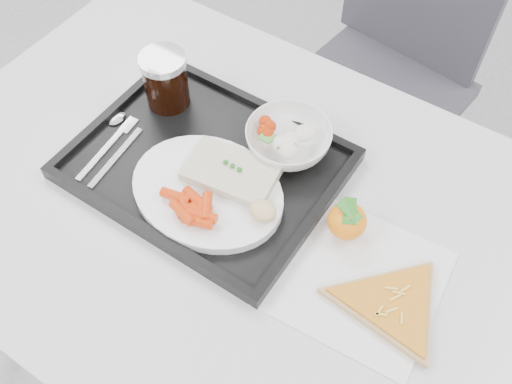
% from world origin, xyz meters
% --- Properties ---
extents(table, '(1.20, 0.80, 0.75)m').
position_xyz_m(table, '(0.00, 0.30, 0.68)').
color(table, '#B5B6B8').
rests_on(table, ground).
extents(chair, '(0.47, 0.47, 0.93)m').
position_xyz_m(chair, '(-0.03, 1.03, 0.54)').
color(chair, '#34333A').
rests_on(chair, ground).
extents(tray, '(0.45, 0.35, 0.03)m').
position_xyz_m(tray, '(-0.10, 0.33, 0.76)').
color(tray, black).
rests_on(tray, table).
extents(dinner_plate, '(0.27, 0.27, 0.02)m').
position_xyz_m(dinner_plate, '(-0.06, 0.28, 0.77)').
color(dinner_plate, white).
rests_on(dinner_plate, tray).
extents(fish_fillet, '(0.16, 0.11, 0.03)m').
position_xyz_m(fish_fillet, '(-0.04, 0.32, 0.79)').
color(fish_fillet, beige).
rests_on(fish_fillet, dinner_plate).
extents(bread_roll, '(0.06, 0.05, 0.03)m').
position_xyz_m(bread_roll, '(0.05, 0.28, 0.80)').
color(bread_roll, '#D7B576').
rests_on(bread_roll, dinner_plate).
extents(salad_bowl, '(0.15, 0.15, 0.05)m').
position_xyz_m(salad_bowl, '(0.00, 0.44, 0.79)').
color(salad_bowl, white).
rests_on(salad_bowl, tray).
extents(cola_glass, '(0.09, 0.09, 0.11)m').
position_xyz_m(cola_glass, '(-0.25, 0.42, 0.82)').
color(cola_glass, black).
rests_on(cola_glass, tray).
extents(cutlery, '(0.09, 0.17, 0.01)m').
position_xyz_m(cutlery, '(-0.27, 0.28, 0.77)').
color(cutlery, silver).
rests_on(cutlery, tray).
extents(napkin, '(0.27, 0.26, 0.00)m').
position_xyz_m(napkin, '(0.23, 0.29, 0.75)').
color(napkin, silver).
rests_on(napkin, table).
extents(tangerine, '(0.06, 0.06, 0.07)m').
position_xyz_m(tangerine, '(0.17, 0.35, 0.79)').
color(tangerine, orange).
rests_on(tangerine, napkin).
extents(pizza_slice, '(0.29, 0.29, 0.02)m').
position_xyz_m(pizza_slice, '(0.29, 0.27, 0.76)').
color(pizza_slice, '#DDAE6F').
rests_on(pizza_slice, napkin).
extents(carrot_pile, '(0.11, 0.07, 0.03)m').
position_xyz_m(carrot_pile, '(-0.05, 0.23, 0.80)').
color(carrot_pile, red).
rests_on(carrot_pile, dinner_plate).
extents(salad_contents, '(0.10, 0.09, 0.03)m').
position_xyz_m(salad_contents, '(0.00, 0.44, 0.80)').
color(salad_contents, '#AA2604').
rests_on(salad_contents, salad_bowl).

